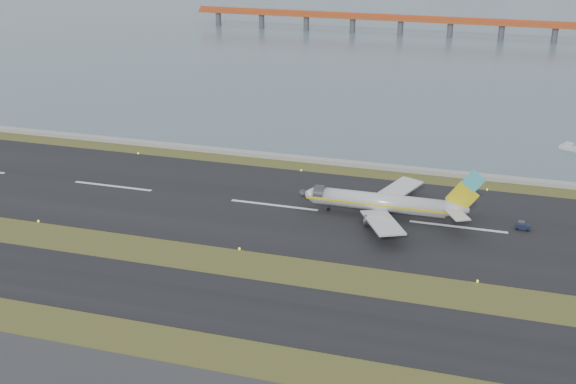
# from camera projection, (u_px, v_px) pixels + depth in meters

# --- Properties ---
(ground) EXTENTS (1000.00, 1000.00, 0.00)m
(ground) POSITION_uv_depth(u_px,v_px,m) (226.00, 268.00, 133.34)
(ground) COLOR #324217
(ground) RESTS_ON ground
(taxiway_strip) EXTENTS (1000.00, 18.00, 0.10)m
(taxiway_strip) POSITION_uv_depth(u_px,v_px,m) (200.00, 300.00, 122.68)
(taxiway_strip) COLOR black
(taxiway_strip) RESTS_ON ground
(runway_strip) EXTENTS (1000.00, 45.00, 0.10)m
(runway_strip) POSITION_uv_depth(u_px,v_px,m) (274.00, 205.00, 159.92)
(runway_strip) COLOR black
(runway_strip) RESTS_ON ground
(seawall) EXTENTS (1000.00, 2.50, 1.00)m
(seawall) POSITION_uv_depth(u_px,v_px,m) (309.00, 159.00, 186.35)
(seawall) COLOR #999993
(seawall) RESTS_ON ground
(red_pier) EXTENTS (260.00, 5.00, 10.20)m
(red_pier) POSITION_uv_depth(u_px,v_px,m) (451.00, 22.00, 346.99)
(red_pier) COLOR #B4481E
(red_pier) RESTS_ON ground
(airliner) EXTENTS (38.52, 32.89, 12.80)m
(airliner) POSITION_uv_depth(u_px,v_px,m) (386.00, 203.00, 152.54)
(airliner) COLOR silver
(airliner) RESTS_ON ground
(pushback_tug) EXTENTS (2.90, 1.78, 1.82)m
(pushback_tug) POSITION_uv_depth(u_px,v_px,m) (522.00, 226.00, 148.03)
(pushback_tug) COLOR #131A35
(pushback_tug) RESTS_ON ground
(workboat_near) EXTENTS (8.25, 5.54, 1.92)m
(workboat_near) POSITION_uv_depth(u_px,v_px,m) (574.00, 148.00, 194.17)
(workboat_near) COLOR silver
(workboat_near) RESTS_ON ground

